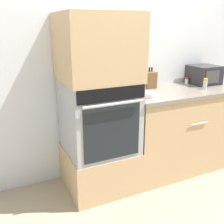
# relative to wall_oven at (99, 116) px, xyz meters

# --- Properties ---
(ground_plane) EXTENTS (12.00, 12.00, 0.00)m
(ground_plane) POSITION_rel_wall_oven_xyz_m (0.32, -0.30, -0.73)
(ground_plane) COLOR gray
(wall_back) EXTENTS (8.00, 0.05, 2.50)m
(wall_back) POSITION_rel_wall_oven_xyz_m (0.32, 0.33, 0.52)
(wall_back) COLOR silver
(wall_back) RESTS_ON ground_plane
(oven_cabinet_base) EXTENTS (0.64, 0.60, 0.40)m
(oven_cabinet_base) POSITION_rel_wall_oven_xyz_m (0.00, 0.00, -0.53)
(oven_cabinet_base) COLOR tan
(oven_cabinet_base) RESTS_ON ground_plane
(wall_oven) EXTENTS (0.62, 0.64, 0.66)m
(wall_oven) POSITION_rel_wall_oven_xyz_m (0.00, 0.00, 0.00)
(wall_oven) COLOR #9EA0A5
(wall_oven) RESTS_ON oven_cabinet_base
(oven_cabinet_upper) EXTENTS (0.64, 0.60, 0.57)m
(oven_cabinet_upper) POSITION_rel_wall_oven_xyz_m (0.00, 0.00, 0.61)
(oven_cabinet_upper) COLOR tan
(oven_cabinet_upper) RESTS_ON wall_oven
(counter_unit) EXTENTS (1.24, 0.63, 0.89)m
(counter_unit) POSITION_rel_wall_oven_xyz_m (0.93, 0.00, -0.29)
(counter_unit) COLOR tan
(counter_unit) RESTS_ON ground_plane
(microwave) EXTENTS (0.30, 0.30, 0.21)m
(microwave) POSITION_rel_wall_oven_xyz_m (1.34, 0.12, 0.26)
(microwave) COLOR #232326
(microwave) RESTS_ON counter_unit
(knife_block) EXTENTS (0.12, 0.14, 0.22)m
(knife_block) POSITION_rel_wall_oven_xyz_m (0.67, 0.21, 0.25)
(knife_block) COLOR brown
(knife_block) RESTS_ON counter_unit
(bowl) EXTENTS (0.14, 0.14, 0.05)m
(bowl) POSITION_rel_wall_oven_xyz_m (0.46, -0.13, 0.18)
(bowl) COLOR white
(bowl) RESTS_ON counter_unit
(condiment_jar_near) EXTENTS (0.04, 0.04, 0.07)m
(condiment_jar_near) POSITION_rel_wall_oven_xyz_m (0.40, 0.06, 0.19)
(condiment_jar_near) COLOR silver
(condiment_jar_near) RESTS_ON counter_unit
(condiment_jar_mid) EXTENTS (0.04, 0.04, 0.11)m
(condiment_jar_mid) POSITION_rel_wall_oven_xyz_m (1.16, -0.09, 0.21)
(condiment_jar_mid) COLOR silver
(condiment_jar_mid) RESTS_ON counter_unit
(condiment_jar_far) EXTENTS (0.04, 0.04, 0.07)m
(condiment_jar_far) POSITION_rel_wall_oven_xyz_m (1.16, 0.19, 0.19)
(condiment_jar_far) COLOR silver
(condiment_jar_far) RESTS_ON counter_unit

